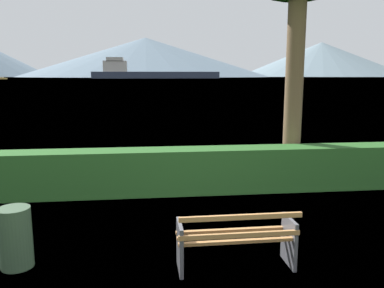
{
  "coord_description": "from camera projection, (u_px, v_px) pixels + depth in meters",
  "views": [
    {
      "loc": [
        -1.18,
        -4.98,
        2.63
      ],
      "look_at": [
        0.0,
        5.09,
        0.84
      ],
      "focal_mm": 36.78,
      "sensor_mm": 36.0,
      "label": 1
    }
  ],
  "objects": [
    {
      "name": "sailboat_mid",
      "position": [
        1.0,
        78.0,
        236.67
      ],
      "size": [
        6.98,
        3.94,
        1.44
      ],
      "color": "gold",
      "rests_on": "water_surface"
    },
    {
      "name": "hedge_row",
      "position": [
        200.0,
        170.0,
        8.88
      ],
      "size": [
        11.18,
        0.72,
        1.0
      ],
      "primitive_type": "cube",
      "color": "#285B23",
      "rests_on": "ground_plane"
    },
    {
      "name": "ground_plane",
      "position": [
        235.0,
        266.0,
        5.47
      ],
      "size": [
        1400.0,
        1400.0,
        0.0
      ],
      "primitive_type": "plane",
      "color": "#4C6B33"
    },
    {
      "name": "water_surface",
      "position": [
        147.0,
        78.0,
        306.23
      ],
      "size": [
        620.0,
        620.0,
        0.0
      ],
      "primitive_type": "plane",
      "color": "#7A99A8",
      "rests_on": "ground_plane"
    },
    {
      "name": "trash_bin",
      "position": [
        16.0,
        238.0,
        5.39
      ],
      "size": [
        0.44,
        0.44,
        0.85
      ],
      "primitive_type": "cylinder",
      "color": "#385138",
      "rests_on": "ground_plane"
    },
    {
      "name": "distant_hills",
      "position": [
        74.0,
        52.0,
        546.25
      ],
      "size": [
        850.99,
        376.51,
        83.61
      ],
      "color": "slate",
      "rests_on": "ground_plane"
    },
    {
      "name": "park_bench",
      "position": [
        236.0,
        239.0,
        5.34
      ],
      "size": [
        1.62,
        0.58,
        0.87
      ],
      "color": "#A0703F",
      "rests_on": "ground_plane"
    },
    {
      "name": "cargo_ship_large",
      "position": [
        146.0,
        73.0,
        291.82
      ],
      "size": [
        93.37,
        15.02,
        15.17
      ],
      "color": "#2D384C",
      "rests_on": "water_surface"
    }
  ]
}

